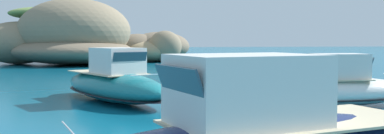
{
  "coord_description": "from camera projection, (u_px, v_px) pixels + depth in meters",
  "views": [
    {
      "loc": [
        -4.73,
        -12.56,
        3.61
      ],
      "look_at": [
        1.12,
        14.82,
        1.89
      ],
      "focal_mm": 41.84,
      "sensor_mm": 36.0,
      "label": 1
    }
  ],
  "objects": [
    {
      "name": "islet_small",
      "position": [
        152.0,
        48.0,
        74.62
      ],
      "size": [
        15.43,
        15.39,
        5.06
      ],
      "color": "#756651",
      "rests_on": "ground"
    },
    {
      "name": "motorboat_white",
      "position": [
        331.0,
        89.0,
        24.11
      ],
      "size": [
        9.83,
        3.37,
        2.86
      ],
      "color": "white",
      "rests_on": "ground"
    },
    {
      "name": "motorboat_teal",
      "position": [
        114.0,
        84.0,
        26.06
      ],
      "size": [
        7.36,
        11.05,
        3.14
      ],
      "color": "#19727A",
      "rests_on": "ground"
    },
    {
      "name": "islet_large",
      "position": [
        67.0,
        38.0,
        68.0
      ],
      "size": [
        27.96,
        29.66,
        9.62
      ],
      "color": "#84755B",
      "rests_on": "ground"
    }
  ]
}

